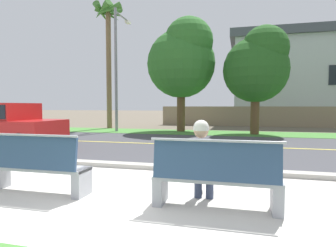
# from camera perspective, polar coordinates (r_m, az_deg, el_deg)

# --- Properties ---
(ground_plane) EXTENTS (140.00, 140.00, 0.00)m
(ground_plane) POSITION_cam_1_polar(r_m,az_deg,el_deg) (11.97, 5.67, -3.38)
(ground_plane) COLOR #665B4C
(sidewalk_pavement) EXTENTS (44.00, 3.60, 0.01)m
(sidewalk_pavement) POSITION_cam_1_polar(r_m,az_deg,el_deg) (4.74, -8.69, -14.19)
(sidewalk_pavement) COLOR beige
(sidewalk_pavement) RESTS_ON ground_plane
(curb_edge) EXTENTS (44.00, 0.30, 0.11)m
(curb_edge) POSITION_cam_1_polar(r_m,az_deg,el_deg) (6.51, -1.90, -8.80)
(curb_edge) COLOR #ADA89E
(curb_edge) RESTS_ON ground_plane
(street_asphalt) EXTENTS (52.00, 8.00, 0.01)m
(street_asphalt) POSITION_cam_1_polar(r_m,az_deg,el_deg) (10.51, 4.44, -4.33)
(street_asphalt) COLOR #424247
(street_asphalt) RESTS_ON ground_plane
(road_centre_line) EXTENTS (48.00, 0.14, 0.01)m
(road_centre_line) POSITION_cam_1_polar(r_m,az_deg,el_deg) (10.50, 4.44, -4.31)
(road_centre_line) COLOR #E0CC4C
(road_centre_line) RESTS_ON ground_plane
(far_verge_grass) EXTENTS (48.00, 2.80, 0.02)m
(far_verge_grass) POSITION_cam_1_polar(r_m,az_deg,el_deg) (15.31, 7.58, -1.84)
(far_verge_grass) COLOR #478438
(far_verge_grass) RESTS_ON ground_plane
(bench_left) EXTENTS (1.76, 0.48, 1.01)m
(bench_left) POSITION_cam_1_polar(r_m,az_deg,el_deg) (5.16, -25.19, -7.91)
(bench_left) COLOR #9EA0A8
(bench_left) RESTS_ON ground_plane
(bench_right) EXTENTS (1.76, 0.48, 1.01)m
(bench_right) POSITION_cam_1_polar(r_m,az_deg,el_deg) (4.03, 9.56, -10.80)
(bench_right) COLOR #9EA0A8
(bench_right) RESTS_ON ground_plane
(seated_person_white) EXTENTS (0.52, 0.68, 1.25)m
(seated_person_white) POSITION_cam_1_polar(r_m,az_deg,el_deg) (4.17, 6.82, -7.15)
(seated_person_white) COLOR #333D56
(seated_person_white) RESTS_ON ground_plane
(streetlamp) EXTENTS (0.24, 2.10, 6.85)m
(streetlamp) POSITION_cam_1_polar(r_m,az_deg,el_deg) (16.59, -10.16, 12.13)
(streetlamp) COLOR gray
(streetlamp) RESTS_ON ground_plane
(shade_tree_far_left) EXTENTS (3.79, 3.79, 6.25)m
(shade_tree_far_left) POSITION_cam_1_polar(r_m,az_deg,el_deg) (16.09, 3.04, 12.92)
(shade_tree_far_left) COLOR brown
(shade_tree_far_left) RESTS_ON ground_plane
(shade_tree_left) EXTENTS (3.24, 3.24, 5.35)m
(shade_tree_left) POSITION_cam_1_polar(r_m,az_deg,el_deg) (15.03, 17.68, 11.15)
(shade_tree_left) COLOR brown
(shade_tree_left) RESTS_ON ground_plane
(palm_tree_tall) EXTENTS (2.09, 1.98, 8.04)m
(palm_tree_tall) POSITION_cam_1_polar(r_m,az_deg,el_deg) (19.23, -11.94, 18.62)
(palm_tree_tall) COLOR brown
(palm_tree_tall) RESTS_ON ground_plane
(garden_wall) EXTENTS (13.00, 0.36, 1.40)m
(garden_wall) POSITION_cam_1_polar(r_m,az_deg,el_deg) (20.86, 16.58, 1.38)
(garden_wall) COLOR gray
(garden_wall) RESTS_ON ground_plane
(house_across_street) EXTENTS (9.83, 6.91, 6.89)m
(house_across_street) POSITION_cam_1_polar(r_m,az_deg,el_deg) (24.46, 24.23, 8.07)
(house_across_street) COLOR #B7BCC1
(house_across_street) RESTS_ON ground_plane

